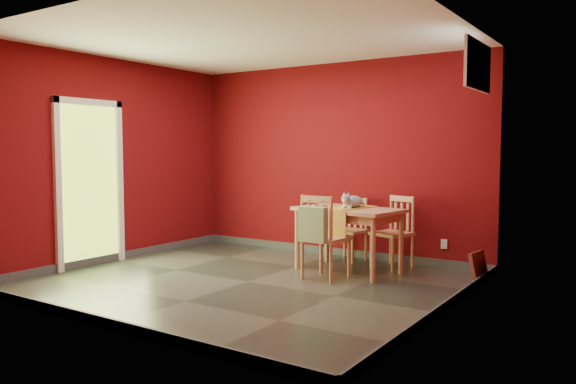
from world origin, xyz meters
The scene contains 13 objects.
ground centered at (0.00, 0.00, 0.00)m, with size 4.50×4.50×0.00m, color #2D342D.
room_shell centered at (0.00, 0.00, 0.05)m, with size 4.50×4.50×4.50m.
doorway centered at (-2.23, -0.40, 1.12)m, with size 0.06×1.01×2.13m.
window centered at (2.23, 1.00, 2.35)m, with size 0.05×0.90×0.50m.
outlet_plate centered at (1.60, 1.99, 0.30)m, with size 0.08×0.01×0.12m, color silver.
dining_table centered at (0.69, 1.12, 0.68)m, with size 1.34×0.90×0.78m.
table_runner centered at (0.69, 1.00, 0.72)m, with size 0.47×0.80×0.38m.
chair_far_left centered at (0.39, 1.75, 0.43)m, with size 0.43×0.43×0.84m.
chair_far_right centered at (1.06, 1.66, 0.46)m, with size 0.54×0.54×0.91m.
chair_near centered at (0.64, 0.60, 0.50)m, with size 0.48×0.48×0.97m.
tote_bag centered at (0.63, 0.37, 0.66)m, with size 0.33×0.20×0.46m.
cat centered at (0.73, 1.16, 0.89)m, with size 0.22×0.42×0.21m, color slate, non-canonical shape.
picture_frame centered at (2.19, 1.39, 0.18)m, with size 0.16×0.36×0.35m.
Camera 1 is at (3.83, -4.95, 1.48)m, focal length 35.00 mm.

